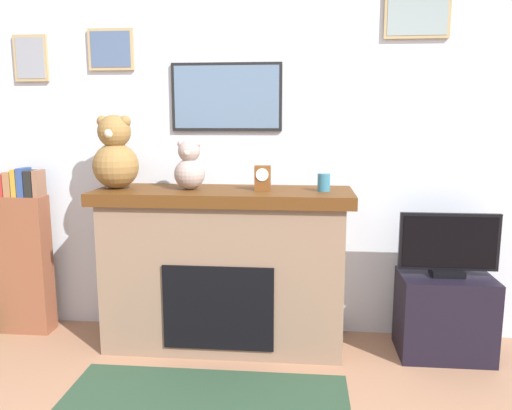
{
  "coord_description": "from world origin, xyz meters",
  "views": [
    {
      "loc": [
        0.4,
        -1.57,
        1.52
      ],
      "look_at": [
        0.09,
        1.67,
        0.97
      ],
      "focal_mm": 35.35,
      "sensor_mm": 36.0,
      "label": 1
    }
  ],
  "objects_px": {
    "television": "(449,246)",
    "teddy_bear_brown": "(189,167)",
    "bookshelf": "(24,256)",
    "fireplace": "(224,267)",
    "candle_jar": "(324,182)",
    "mantel_clock": "(263,178)",
    "tv_stand": "(444,315)",
    "teddy_bear_grey": "(115,156)"
  },
  "relations": [
    {
      "from": "fireplace",
      "to": "teddy_bear_grey",
      "type": "relative_size",
      "value": 3.47
    },
    {
      "from": "candle_jar",
      "to": "mantel_clock",
      "type": "bearing_deg",
      "value": -179.81
    },
    {
      "from": "teddy_bear_brown",
      "to": "television",
      "type": "bearing_deg",
      "value": -0.55
    },
    {
      "from": "candle_jar",
      "to": "teddy_bear_brown",
      "type": "height_order",
      "value": "teddy_bear_brown"
    },
    {
      "from": "tv_stand",
      "to": "candle_jar",
      "type": "bearing_deg",
      "value": 178.92
    },
    {
      "from": "bookshelf",
      "to": "teddy_bear_brown",
      "type": "distance_m",
      "value": 1.4
    },
    {
      "from": "tv_stand",
      "to": "candle_jar",
      "type": "height_order",
      "value": "candle_jar"
    },
    {
      "from": "tv_stand",
      "to": "teddy_bear_grey",
      "type": "distance_m",
      "value": 2.39
    },
    {
      "from": "fireplace",
      "to": "candle_jar",
      "type": "relative_size",
      "value": 14.76
    },
    {
      "from": "candle_jar",
      "to": "teddy_bear_brown",
      "type": "relative_size",
      "value": 0.35
    },
    {
      "from": "mantel_clock",
      "to": "teddy_bear_brown",
      "type": "height_order",
      "value": "teddy_bear_brown"
    },
    {
      "from": "television",
      "to": "mantel_clock",
      "type": "bearing_deg",
      "value": 179.27
    },
    {
      "from": "mantel_clock",
      "to": "bookshelf",
      "type": "bearing_deg",
      "value": 177.12
    },
    {
      "from": "mantel_clock",
      "to": "candle_jar",
      "type": "bearing_deg",
      "value": 0.19
    },
    {
      "from": "tv_stand",
      "to": "television",
      "type": "height_order",
      "value": "television"
    },
    {
      "from": "fireplace",
      "to": "bookshelf",
      "type": "distance_m",
      "value": 1.46
    },
    {
      "from": "tv_stand",
      "to": "teddy_bear_brown",
      "type": "relative_size",
      "value": 1.79
    },
    {
      "from": "television",
      "to": "candle_jar",
      "type": "bearing_deg",
      "value": 178.81
    },
    {
      "from": "television",
      "to": "teddy_bear_brown",
      "type": "distance_m",
      "value": 1.73
    },
    {
      "from": "tv_stand",
      "to": "teddy_bear_brown",
      "type": "bearing_deg",
      "value": 179.5
    },
    {
      "from": "bookshelf",
      "to": "teddy_bear_grey",
      "type": "bearing_deg",
      "value": -6.6
    },
    {
      "from": "bookshelf",
      "to": "television",
      "type": "xyz_separation_m",
      "value": [
        2.9,
        -0.1,
        0.17
      ]
    },
    {
      "from": "fireplace",
      "to": "bookshelf",
      "type": "xyz_separation_m",
      "value": [
        -1.46,
        0.07,
        0.02
      ]
    },
    {
      "from": "tv_stand",
      "to": "teddy_bear_brown",
      "type": "height_order",
      "value": "teddy_bear_brown"
    },
    {
      "from": "television",
      "to": "teddy_bear_brown",
      "type": "xyz_separation_m",
      "value": [
        -1.67,
        0.02,
        0.48
      ]
    },
    {
      "from": "fireplace",
      "to": "bookshelf",
      "type": "relative_size",
      "value": 1.41
    },
    {
      "from": "television",
      "to": "candle_jar",
      "type": "relative_size",
      "value": 5.43
    },
    {
      "from": "candle_jar",
      "to": "teddy_bear_grey",
      "type": "height_order",
      "value": "teddy_bear_grey"
    },
    {
      "from": "television",
      "to": "mantel_clock",
      "type": "height_order",
      "value": "mantel_clock"
    },
    {
      "from": "mantel_clock",
      "to": "teddy_bear_grey",
      "type": "distance_m",
      "value": 0.98
    },
    {
      "from": "mantel_clock",
      "to": "teddy_bear_grey",
      "type": "xyz_separation_m",
      "value": [
        -0.97,
        0.0,
        0.14
      ]
    },
    {
      "from": "television",
      "to": "mantel_clock",
      "type": "relative_size",
      "value": 3.86
    },
    {
      "from": "bookshelf",
      "to": "candle_jar",
      "type": "xyz_separation_m",
      "value": [
        2.11,
        -0.09,
        0.57
      ]
    },
    {
      "from": "television",
      "to": "teddy_bear_brown",
      "type": "height_order",
      "value": "teddy_bear_brown"
    },
    {
      "from": "bookshelf",
      "to": "candle_jar",
      "type": "bearing_deg",
      "value": -2.31
    },
    {
      "from": "fireplace",
      "to": "television",
      "type": "relative_size",
      "value": 2.72
    },
    {
      "from": "teddy_bear_brown",
      "to": "teddy_bear_grey",
      "type": "bearing_deg",
      "value": -179.98
    },
    {
      "from": "teddy_bear_brown",
      "to": "fireplace",
      "type": "bearing_deg",
      "value": 4.71
    },
    {
      "from": "television",
      "to": "teddy_bear_grey",
      "type": "height_order",
      "value": "teddy_bear_grey"
    },
    {
      "from": "mantel_clock",
      "to": "teddy_bear_brown",
      "type": "relative_size",
      "value": 0.49
    },
    {
      "from": "bookshelf",
      "to": "candle_jar",
      "type": "relative_size",
      "value": 10.48
    },
    {
      "from": "fireplace",
      "to": "candle_jar",
      "type": "xyz_separation_m",
      "value": [
        0.65,
        -0.02,
        0.59
      ]
    }
  ]
}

